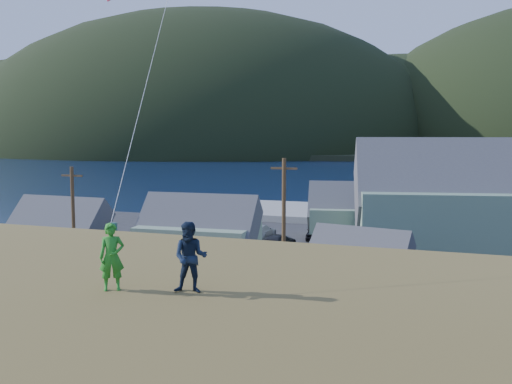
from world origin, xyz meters
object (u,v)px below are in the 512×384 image
shed_white (358,263)px  kite_flyer_navy (190,257)px  shed_palegreen_far (361,213)px  kite_flyer_green (112,257)px  shed_palegreen_near (199,233)px  shed_teal (58,232)px  wharf (331,213)px

shed_white → kite_flyer_navy: size_ratio=4.56×
shed_palegreen_far → kite_flyer_green: kite_flyer_green is taller
shed_white → kite_flyer_green: (-1.92, -26.32, 5.92)m
shed_palegreen_near → shed_palegreen_far: 18.61m
shed_palegreen_far → shed_teal: bearing=-152.2°
kite_flyer_navy → wharf: bearing=84.0°
shed_palegreen_near → kite_flyer_navy: kite_flyer_navy is taller
shed_palegreen_near → kite_flyer_green: bearing=-72.6°
shed_palegreen_near → shed_palegreen_far: size_ratio=0.88×
shed_teal → shed_palegreen_near: shed_palegreen_near is taller
wharf → shed_teal: size_ratio=3.10×
shed_palegreen_near → shed_white: bearing=-20.2°
wharf → kite_flyer_green: 60.15m
shed_palegreen_far → kite_flyer_navy: (2.45, -45.07, 5.33)m
wharf → shed_teal: shed_teal is taller
shed_white → wharf: bearing=115.5°
wharf → shed_palegreen_near: size_ratio=2.63×
shed_palegreen_far → wharf: bearing=102.1°
wharf → kite_flyer_navy: 59.98m
shed_palegreen_far → kite_flyer_green: (0.65, -45.47, 5.30)m
shed_palegreen_near → kite_flyer_navy: (13.33, -29.97, 5.40)m
kite_flyer_navy → shed_palegreen_near: bearing=100.1°
shed_white → shed_palegreen_far: (-2.57, 19.15, 0.62)m
shed_white → shed_palegreen_near: bearing=174.7°
kite_flyer_green → kite_flyer_navy: (1.80, 0.40, 0.03)m
shed_teal → kite_flyer_navy: kite_flyer_navy is taller
shed_palegreen_far → kite_flyer_green: size_ratio=7.19×
shed_teal → kite_flyer_navy: size_ratio=5.15×
shed_palegreen_near → kite_flyer_green: kite_flyer_green is taller
wharf → kite_flyer_navy: kite_flyer_navy is taller
wharf → shed_teal: 35.74m
kite_flyer_green → shed_teal: bearing=98.4°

